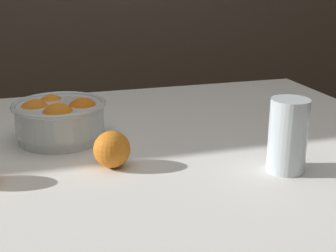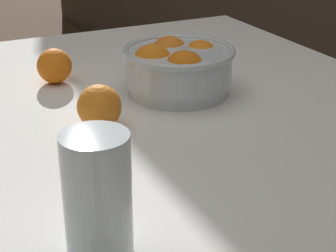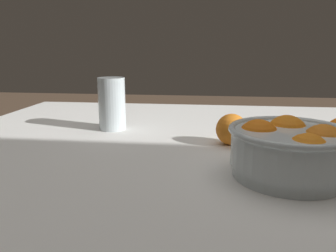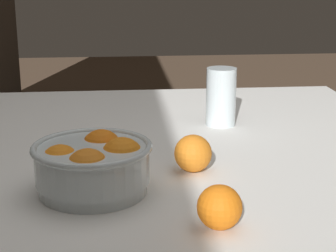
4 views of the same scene
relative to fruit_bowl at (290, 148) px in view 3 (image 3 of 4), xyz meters
The scene contains 4 objects.
dining_table 0.25m from the fruit_bowl, 44.84° to the right, with size 1.38×1.19×0.74m.
fruit_bowl is the anchor object (origin of this frame).
juice_glass 0.52m from the fruit_bowl, 36.55° to the right, with size 0.08×0.08×0.15m.
orange_loose_front 0.21m from the fruit_bowl, 65.19° to the right, with size 0.08×0.08×0.08m, color orange.
Camera 3 is at (-0.01, 0.74, 0.96)m, focal length 35.00 mm.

